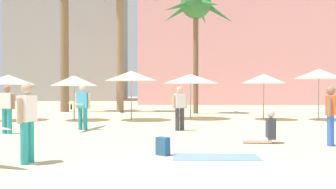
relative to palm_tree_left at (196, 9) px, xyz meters
name	(u,v)px	position (x,y,z in m)	size (l,w,h in m)	color
ground	(183,179)	(-1.23, -16.59, -6.34)	(120.00, 120.00, 0.00)	beige
hotel_pink	(231,13)	(4.66, 16.56, 2.97)	(18.53, 10.58, 18.61)	pink
palm_tree_left	(196,9)	(0.00, 0.00, 0.00)	(4.50, 4.77, 7.59)	brown
cafe_umbrella_0	(131,76)	(-3.40, -4.89, -4.21)	(2.50, 2.50, 2.37)	gray
cafe_umbrella_2	(319,74)	(5.60, -4.75, -4.11)	(2.24, 2.24, 2.47)	gray
cafe_umbrella_3	(191,79)	(-0.51, -3.99, -4.33)	(2.76, 2.76, 2.25)	gray
cafe_umbrella_4	(8,80)	(-9.24, -5.09, -4.39)	(2.40, 2.40, 2.18)	gray
cafe_umbrella_5	(264,79)	(3.03, -4.48, -4.33)	(2.17, 2.17, 2.24)	gray
cafe_umbrella_6	(74,81)	(-6.12, -5.00, -4.44)	(2.21, 2.21, 2.15)	gray
beach_towel	(216,157)	(-0.44, -14.55, -6.33)	(1.94, 0.87, 0.01)	#6684E0
backpack	(163,147)	(-1.63, -14.31, -6.14)	(0.35, 0.35, 0.42)	#255179
person_mid_left	(83,105)	(-4.74, -8.96, -5.43)	(0.83, 2.77, 1.68)	teal
person_mid_center	(27,119)	(-4.39, -15.30, -5.43)	(0.31, 0.61, 1.66)	teal
person_near_right	(7,107)	(-7.03, -10.28, -5.44)	(0.61, 0.30, 1.65)	teal
person_far_right	(180,106)	(-1.15, -9.24, -5.46)	(0.58, 0.38, 1.61)	#3D3D42
person_mid_right	(265,131)	(1.19, -12.35, -6.00)	(0.93, 0.43, 0.96)	beige
person_near_left	(331,113)	(2.83, -12.80, -5.46)	(0.39, 0.57, 1.60)	blue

